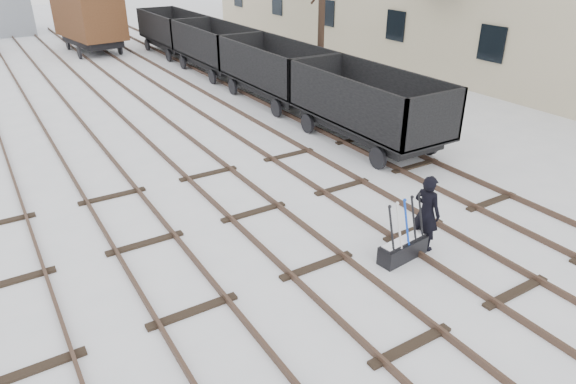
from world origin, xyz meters
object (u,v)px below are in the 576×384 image
Objects in this scene: ground_frame at (403,248)px; worker at (427,213)px; box_van_wagon at (88,12)px; freight_wagon_a at (366,117)px.

worker is at bearing 1.18° from ground_frame.
freight_wagon_a is at bearing -87.52° from box_van_wagon.
freight_wagon_a is 1.05× the size of box_van_wagon.
ground_frame is at bearing -122.97° from freight_wagon_a.
box_van_wagon is (-0.24, 28.94, 2.25)m from ground_frame.
ground_frame is 0.24× the size of freight_wagon_a.
freight_wagon_a is at bearing 50.62° from ground_frame.
worker is 28.90m from box_van_wagon.
freight_wagon_a is (4.10, 6.33, 0.70)m from ground_frame.
freight_wagon_a reaches higher than worker.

